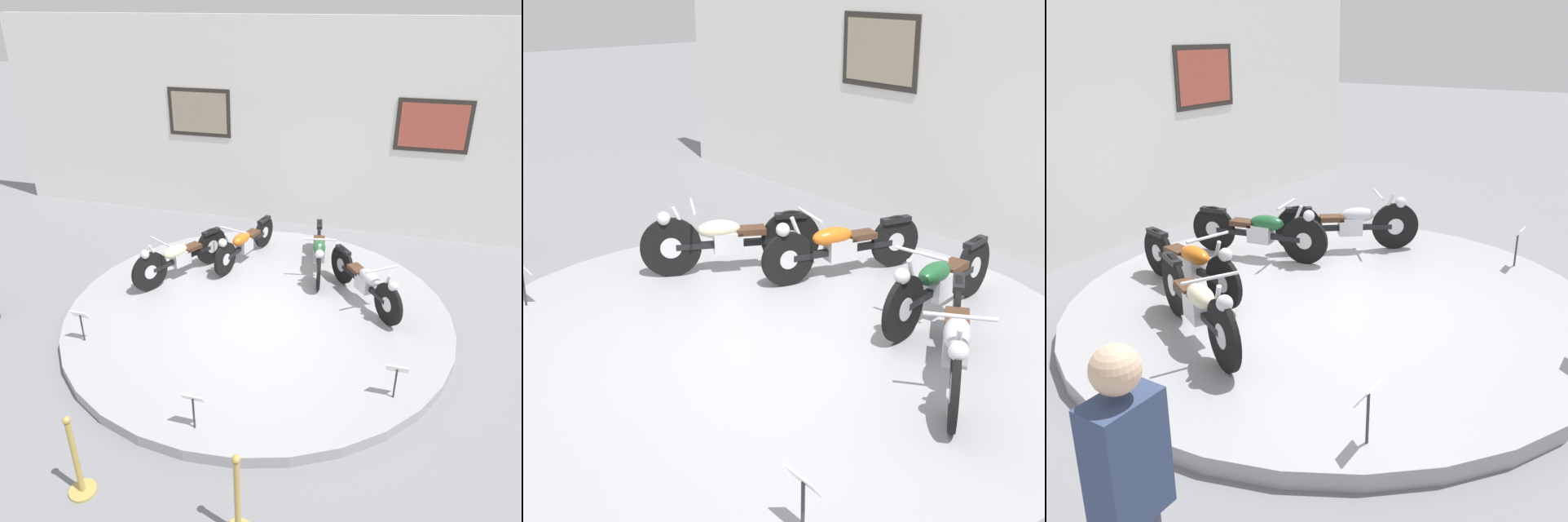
{
  "view_description": "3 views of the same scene",
  "coord_description": "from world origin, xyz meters",
  "views": [
    {
      "loc": [
        1.88,
        -6.53,
        4.5
      ],
      "look_at": [
        -0.08,
        0.43,
        0.76
      ],
      "focal_mm": 35.0,
      "sensor_mm": 36.0,
      "label": 1
    },
    {
      "loc": [
        4.7,
        -3.76,
        3.28
      ],
      "look_at": [
        -0.12,
        0.22,
        0.83
      ],
      "focal_mm": 50.0,
      "sensor_mm": 36.0,
      "label": 2
    },
    {
      "loc": [
        -5.59,
        -3.11,
        3.02
      ],
      "look_at": [
        -0.07,
        0.3,
        0.58
      ],
      "focal_mm": 42.0,
      "sensor_mm": 36.0,
      "label": 3
    }
  ],
  "objects": [
    {
      "name": "display_platform",
      "position": [
        0.0,
        0.0,
        0.08
      ],
      "size": [
        5.95,
        5.95,
        0.16
      ],
      "primitive_type": "cylinder",
      "color": "#99999E",
      "rests_on": "ground_plane"
    },
    {
      "name": "info_placard_front_right",
      "position": [
        2.15,
        -1.51,
        0.53
      ],
      "size": [
        0.26,
        0.11,
        0.51
      ],
      "color": "#333338",
      "rests_on": "display_platform"
    },
    {
      "name": "ground_plane",
      "position": [
        0.0,
        0.0,
        0.0
      ],
      "size": [
        60.0,
        60.0,
        0.0
      ],
      "primitive_type": "plane",
      "color": "slate"
    },
    {
      "name": "motorcycle_green",
      "position": [
        0.69,
        1.5,
        0.54
      ],
      "size": [
        0.54,
        1.96,
        0.79
      ],
      "color": "black",
      "rests_on": "display_platform"
    },
    {
      "name": "back_wall",
      "position": [
        0.0,
        3.91,
        2.12
      ],
      "size": [
        14.0,
        0.22,
        4.24
      ],
      "color": "white",
      "rests_on": "ground_plane"
    },
    {
      "name": "motorcycle_cream",
      "position": [
        -1.57,
        0.61,
        0.56
      ],
      "size": [
        1.01,
        1.81,
        0.81
      ],
      "color": "black",
      "rests_on": "display_platform"
    },
    {
      "name": "motorcycle_silver",
      "position": [
        1.58,
        0.62,
        0.55
      ],
      "size": [
        1.26,
        1.62,
        0.8
      ],
      "color": "black",
      "rests_on": "display_platform"
    },
    {
      "name": "motorcycle_orange",
      "position": [
        -0.69,
        1.49,
        0.53
      ],
      "size": [
        0.65,
        1.9,
        0.78
      ],
      "color": "black",
      "rests_on": "display_platform"
    }
  ]
}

